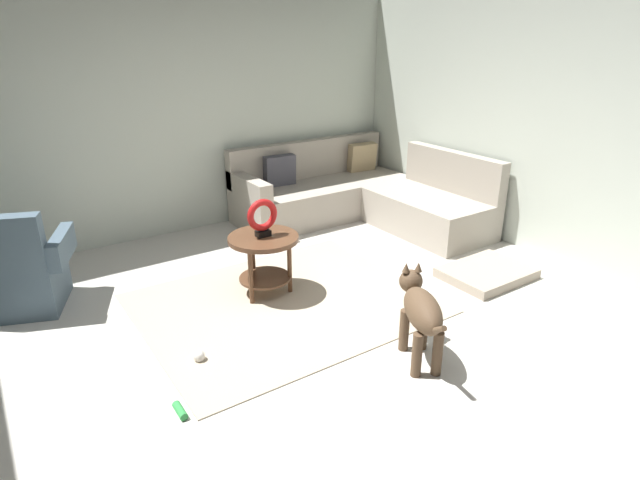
# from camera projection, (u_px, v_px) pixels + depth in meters

# --- Properties ---
(ground_plane) EXTENTS (6.00, 6.00, 0.10)m
(ground_plane) POSITION_uv_depth(u_px,v_px,m) (315.00, 354.00, 3.82)
(ground_plane) COLOR silver
(wall_back) EXTENTS (6.00, 0.12, 2.70)m
(wall_back) POSITION_uv_depth(u_px,v_px,m) (162.00, 111.00, 5.56)
(wall_back) COLOR silver
(wall_back) RESTS_ON ground_plane
(wall_right) EXTENTS (0.12, 6.00, 2.70)m
(wall_right) POSITION_uv_depth(u_px,v_px,m) (579.00, 124.00, 4.83)
(wall_right) COLOR silver
(wall_right) RESTS_ON ground_plane
(area_rug) EXTENTS (2.30, 1.90, 0.01)m
(area_rug) POSITION_uv_depth(u_px,v_px,m) (284.00, 303.00, 4.42)
(area_rug) COLOR #BCAD93
(area_rug) RESTS_ON ground_plane
(sectional_couch) EXTENTS (2.20, 2.25, 0.88)m
(sectional_couch) POSITION_uv_depth(u_px,v_px,m) (359.00, 197.00, 6.28)
(sectional_couch) COLOR #B2A899
(sectional_couch) RESTS_ON ground_plane
(armchair) EXTENTS (0.96, 0.85, 0.88)m
(armchair) POSITION_uv_depth(u_px,v_px,m) (18.00, 274.00, 4.22)
(armchair) COLOR #4C6070
(armchair) RESTS_ON ground_plane
(side_table) EXTENTS (0.60, 0.60, 0.54)m
(side_table) POSITION_uv_depth(u_px,v_px,m) (264.00, 250.00, 4.45)
(side_table) COLOR brown
(side_table) RESTS_ON ground_plane
(torus_sculpture) EXTENTS (0.28, 0.08, 0.33)m
(torus_sculpture) POSITION_uv_depth(u_px,v_px,m) (262.00, 217.00, 4.34)
(torus_sculpture) COLOR black
(torus_sculpture) RESTS_ON side_table
(dog_bed_mat) EXTENTS (0.80, 0.60, 0.09)m
(dog_bed_mat) POSITION_uv_depth(u_px,v_px,m) (487.00, 273.00, 4.88)
(dog_bed_mat) COLOR #B2A38E
(dog_bed_mat) RESTS_ON ground_plane
(dog) EXTENTS (0.45, 0.78, 0.63)m
(dog) POSITION_uv_depth(u_px,v_px,m) (421.00, 311.00, 3.56)
(dog) COLOR brown
(dog) RESTS_ON ground_plane
(dog_toy_ball) EXTENTS (0.08, 0.08, 0.08)m
(dog_toy_ball) POSITION_uv_depth(u_px,v_px,m) (199.00, 356.00, 3.64)
(dog_toy_ball) COLOR silver
(dog_toy_ball) RESTS_ON ground_plane
(dog_toy_rope) EXTENTS (0.05, 0.15, 0.05)m
(dog_toy_rope) POSITION_uv_depth(u_px,v_px,m) (180.00, 411.00, 3.14)
(dog_toy_rope) COLOR green
(dog_toy_rope) RESTS_ON ground_plane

